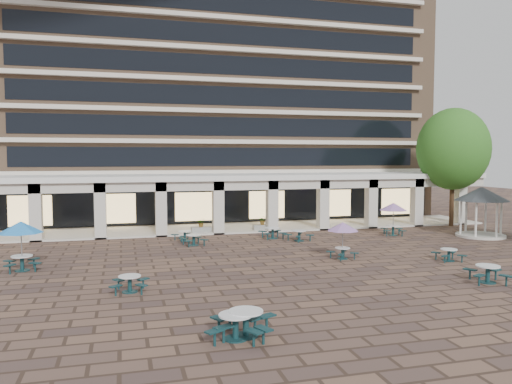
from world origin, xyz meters
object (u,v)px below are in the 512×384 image
at_px(picnic_table_0, 236,324).
at_px(picnic_table_1, 246,321).
at_px(planter_left, 201,228).
at_px(planter_right, 263,225).
at_px(picnic_table_2, 488,272).
at_px(gazebo, 481,200).

height_order(picnic_table_0, picnic_table_1, picnic_table_1).
relative_size(picnic_table_0, planter_left, 1.44).
relative_size(picnic_table_0, planter_right, 1.44).
xyz_separation_m(picnic_table_0, picnic_table_1, (0.38, 0.17, 0.02)).
xyz_separation_m(planter_left, planter_right, (4.82, -0.00, 0.02)).
bearing_deg(picnic_table_0, picnic_table_2, 34.12).
relative_size(picnic_table_2, planter_left, 1.44).
distance_m(gazebo, planter_left, 20.65).
relative_size(planter_left, planter_right, 1.00).
distance_m(picnic_table_1, picnic_table_2, 12.96).
relative_size(picnic_table_0, gazebo, 0.56).
bearing_deg(picnic_table_1, picnic_table_0, -135.22).
height_order(picnic_table_2, planter_right, planter_right).
bearing_deg(planter_left, picnic_table_1, -95.01).
bearing_deg(picnic_table_1, planter_left, 105.82).
bearing_deg(planter_left, gazebo, -18.93).
bearing_deg(planter_right, picnic_table_1, -107.10).
xyz_separation_m(picnic_table_1, gazebo, (21.33, 15.25, 2.19)).
height_order(picnic_table_1, planter_left, planter_left).
height_order(picnic_table_0, planter_left, planter_left).
relative_size(gazebo, planter_right, 2.57).
distance_m(picnic_table_0, picnic_table_1, 0.41).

